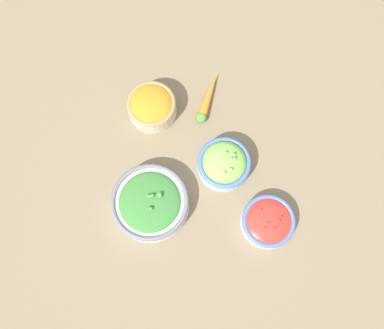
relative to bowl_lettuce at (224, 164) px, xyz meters
The scene contains 6 objects.
ground_plane 0.09m from the bowl_lettuce, 107.49° to the right, with size 3.00×3.00×0.00m, color #75664C.
bowl_lettuce is the anchor object (origin of this frame).
bowl_carrots 0.24m from the bowl_lettuce, 148.33° to the right, with size 0.13×0.13×0.07m.
bowl_broccoli 0.21m from the bowl_lettuce, 80.19° to the right, with size 0.19×0.19×0.07m.
bowl_cherry_tomatoes 0.18m from the bowl_lettuce, 17.91° to the left, with size 0.13×0.13×0.05m.
loose_carrot 0.19m from the bowl_lettuce, behind, with size 0.13×0.11×0.03m.
Camera 1 is at (0.27, -0.09, 1.06)m, focal length 40.00 mm.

